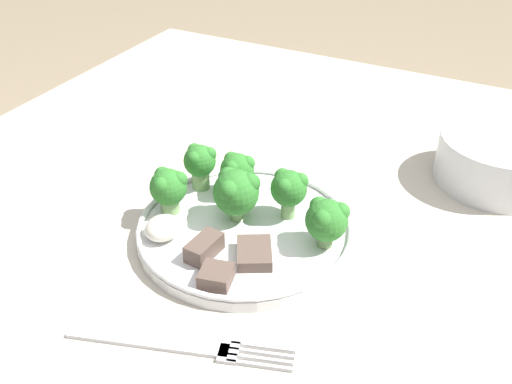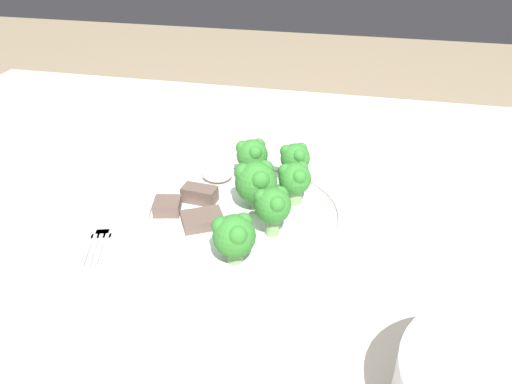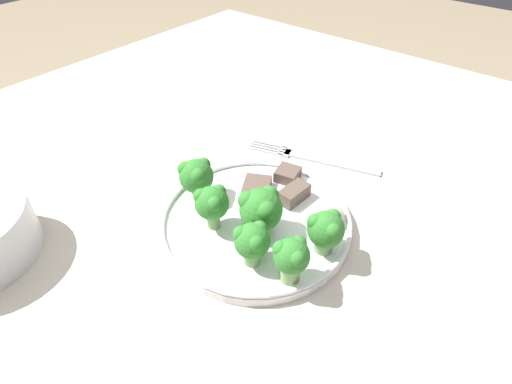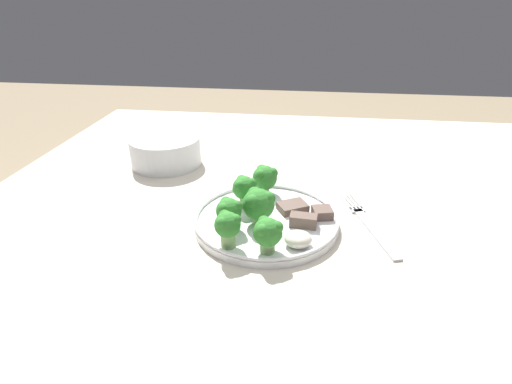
% 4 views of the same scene
% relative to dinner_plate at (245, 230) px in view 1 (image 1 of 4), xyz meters
% --- Properties ---
extents(table, '(1.20, 1.10, 0.72)m').
position_rel_dinner_plate_xyz_m(table, '(0.05, 0.08, -0.10)').
color(table, beige).
rests_on(table, ground_plane).
extents(dinner_plate, '(0.24, 0.24, 0.02)m').
position_rel_dinner_plate_xyz_m(dinner_plate, '(0.00, 0.00, 0.00)').
color(dinner_plate, white).
rests_on(dinner_plate, table).
extents(fork, '(0.08, 0.20, 0.00)m').
position_rel_dinner_plate_xyz_m(fork, '(0.17, 0.02, -0.01)').
color(fork, silver).
rests_on(fork, table).
extents(cream_bowl, '(0.15, 0.15, 0.06)m').
position_rel_dinner_plate_xyz_m(cream_bowl, '(-0.24, 0.23, 0.02)').
color(cream_bowl, silver).
rests_on(cream_bowl, table).
extents(broccoli_floret_near_rim_left, '(0.05, 0.05, 0.06)m').
position_rel_dinner_plate_xyz_m(broccoli_floret_near_rim_left, '(-0.01, -0.02, 0.04)').
color(broccoli_floret_near_rim_left, '#7FA866').
rests_on(broccoli_floret_near_rim_left, dinner_plate).
extents(broccoli_floret_center_left, '(0.05, 0.04, 0.05)m').
position_rel_dinner_plate_xyz_m(broccoli_floret_center_left, '(-0.01, 0.09, 0.04)').
color(broccoli_floret_center_left, '#7FA866').
rests_on(broccoli_floret_center_left, dinner_plate).
extents(broccoli_floret_back_left, '(0.04, 0.04, 0.05)m').
position_rel_dinner_plate_xyz_m(broccoli_floret_back_left, '(0.01, -0.09, 0.04)').
color(broccoli_floret_back_left, '#7FA866').
rests_on(broccoli_floret_back_left, dinner_plate).
extents(broccoli_floret_front_left, '(0.04, 0.04, 0.05)m').
position_rel_dinner_plate_xyz_m(broccoli_floret_front_left, '(-0.05, -0.04, 0.04)').
color(broccoli_floret_front_left, '#7FA866').
rests_on(broccoli_floret_front_left, dinner_plate).
extents(broccoli_floret_center_back, '(0.04, 0.04, 0.06)m').
position_rel_dinner_plate_xyz_m(broccoli_floret_center_back, '(-0.05, -0.08, 0.04)').
color(broccoli_floret_center_back, '#7FA866').
rests_on(broccoli_floret_center_back, dinner_plate).
extents(broccoli_floret_mid_cluster, '(0.04, 0.04, 0.06)m').
position_rel_dinner_plate_xyz_m(broccoli_floret_mid_cluster, '(-0.04, 0.03, 0.04)').
color(broccoli_floret_mid_cluster, '#7FA866').
rests_on(broccoli_floret_mid_cluster, dinner_plate).
extents(meat_slice_front_slice, '(0.06, 0.05, 0.01)m').
position_rel_dinner_plate_xyz_m(meat_slice_front_slice, '(0.04, 0.03, 0.01)').
color(meat_slice_front_slice, brown).
rests_on(meat_slice_front_slice, dinner_plate).
extents(meat_slice_middle_slice, '(0.04, 0.03, 0.02)m').
position_rel_dinner_plate_xyz_m(meat_slice_middle_slice, '(0.06, -0.01, 0.01)').
color(meat_slice_middle_slice, brown).
rests_on(meat_slice_middle_slice, dinner_plate).
extents(meat_slice_rear_slice, '(0.04, 0.04, 0.02)m').
position_rel_dinner_plate_xyz_m(meat_slice_rear_slice, '(0.09, 0.02, 0.01)').
color(meat_slice_rear_slice, brown).
rests_on(meat_slice_rear_slice, dinner_plate).
extents(sauce_dollop, '(0.04, 0.04, 0.02)m').
position_rel_dinner_plate_xyz_m(sauce_dollop, '(0.05, -0.07, 0.01)').
color(sauce_dollop, silver).
rests_on(sauce_dollop, dinner_plate).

